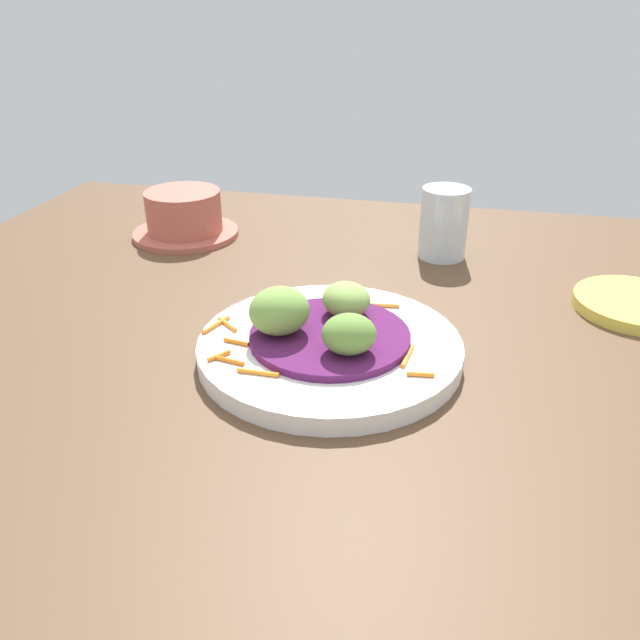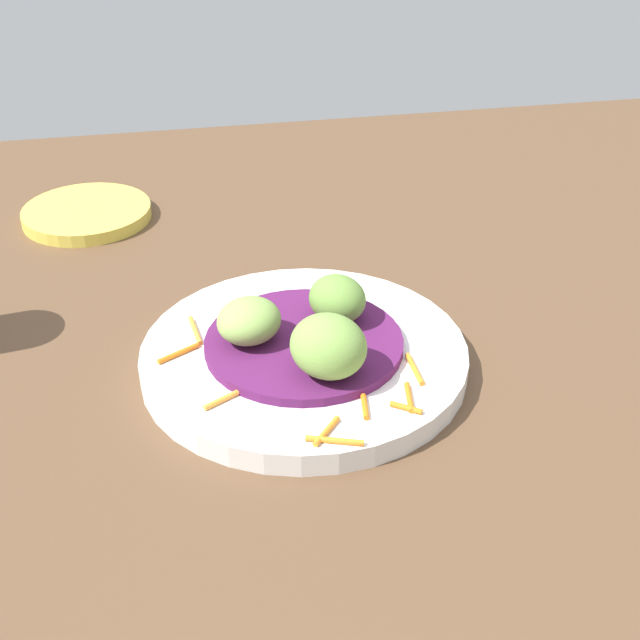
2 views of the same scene
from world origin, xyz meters
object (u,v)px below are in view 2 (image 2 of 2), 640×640
object	(u,v)px
main_plate	(305,360)
guac_scoop_left	(337,299)
guac_scoop_center	(249,321)
side_plate_small	(87,213)
guac_scoop_right	(328,346)

from	to	relation	value
main_plate	guac_scoop_left	bearing A→B (deg)	42.71
guac_scoop_center	side_plate_small	size ratio (longest dim) A/B	0.38
main_plate	guac_scoop_left	xyz separation A→B (cm)	(3.04, 2.81, 3.41)
side_plate_small	guac_scoop_center	bearing A→B (deg)	-66.01
guac_scoop_right	guac_scoop_center	bearing A→B (deg)	132.71
guac_scoop_left	side_plate_small	size ratio (longest dim) A/B	0.37
guac_scoop_right	side_plate_small	bearing A→B (deg)	117.39
main_plate	guac_scoop_center	bearing A→B (deg)	162.71
main_plate	side_plate_small	distance (cm)	34.81
guac_scoop_center	guac_scoop_right	world-z (taller)	guac_scoop_right
guac_scoop_center	side_plate_small	world-z (taller)	guac_scoop_center
main_plate	guac_scoop_right	xyz separation A→B (cm)	(0.91, -4.04, 3.83)
main_plate	guac_scoop_right	distance (cm)	5.64
guac_scoop_left	guac_scoop_center	world-z (taller)	guac_scoop_left
side_plate_small	main_plate	bearing A→B (deg)	-60.88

